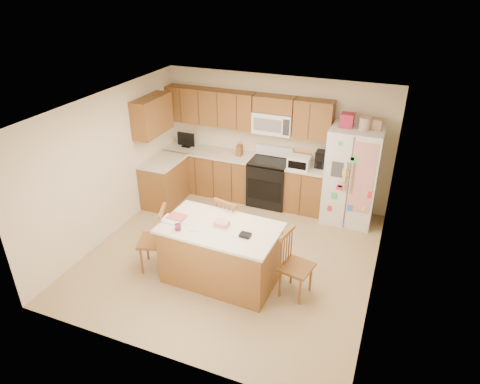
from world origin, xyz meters
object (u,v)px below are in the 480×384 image
at_px(island, 221,253).
at_px(windsor_chair_right, 295,266).
at_px(stove, 270,181).
at_px(refrigerator, 352,175).
at_px(windsor_chair_left, 155,240).
at_px(windsor_chair_back, 231,228).

height_order(island, windsor_chair_right, island).
height_order(stove, refrigerator, refrigerator).
height_order(windsor_chair_left, windsor_chair_right, windsor_chair_left).
relative_size(refrigerator, windsor_chair_right, 2.01).
relative_size(stove, windsor_chair_right, 1.11).
distance_m(windsor_chair_left, windsor_chair_back, 1.23).
bearing_deg(stove, island, -88.13).
height_order(refrigerator, windsor_chair_back, refrigerator).
relative_size(refrigerator, windsor_chair_left, 1.93).
bearing_deg(island, windsor_chair_back, 98.71).
xyz_separation_m(windsor_chair_back, windsor_chair_right, (1.21, -0.55, -0.02)).
distance_m(stove, windsor_chair_left, 2.85).
bearing_deg(island, stove, 91.87).
relative_size(windsor_chair_left, windsor_chair_right, 1.04).
distance_m(refrigerator, island, 2.94).
height_order(island, windsor_chair_left, windsor_chair_left).
bearing_deg(refrigerator, stove, 177.70).
distance_m(island, windsor_chair_left, 1.07).
relative_size(windsor_chair_left, windsor_chair_back, 1.00).
distance_m(stove, refrigerator, 1.63).
xyz_separation_m(windsor_chair_left, windsor_chair_back, (0.96, 0.76, 0.00)).
xyz_separation_m(refrigerator, windsor_chair_back, (-1.59, -1.85, -0.42)).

